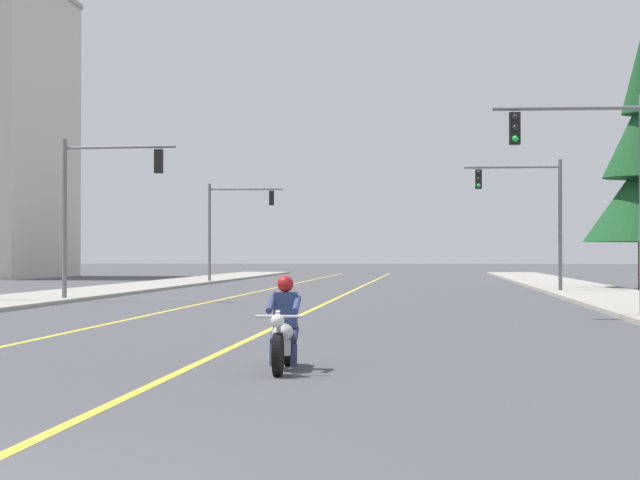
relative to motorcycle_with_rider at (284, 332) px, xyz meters
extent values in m
cube|color=yellow|center=(-1.54, 36.10, -0.58)|extent=(0.16, 100.00, 0.01)
cube|color=yellow|center=(-6.00, 36.10, -0.58)|extent=(0.16, 100.00, 0.01)
cube|color=#9E998E|center=(9.68, 31.10, -0.52)|extent=(4.40, 110.00, 0.14)
cube|color=#9E998E|center=(-13.16, 31.10, -0.52)|extent=(4.40, 110.00, 0.14)
cylinder|color=black|center=(0.02, -0.82, -0.27)|extent=(0.14, 0.64, 0.64)
cylinder|color=black|center=(-0.02, 0.72, -0.27)|extent=(0.14, 0.64, 0.64)
cylinder|color=silver|center=(0.02, -0.72, 0.05)|extent=(0.08, 0.33, 0.68)
sphere|color=white|center=(0.02, -0.87, 0.23)|extent=(0.20, 0.20, 0.20)
cylinder|color=silver|center=(0.02, -0.67, 0.28)|extent=(0.70, 0.06, 0.04)
ellipsoid|color=#B7BABF|center=(0.01, -0.17, 0.01)|extent=(0.33, 0.57, 0.28)
cube|color=silver|center=(0.00, -0.05, -0.22)|extent=(0.25, 0.45, 0.24)
cube|color=black|center=(-0.01, 0.27, -0.05)|extent=(0.29, 0.53, 0.12)
cube|color=#B7BABF|center=(-0.02, 0.67, 0.03)|extent=(0.21, 0.37, 0.08)
cylinder|color=silver|center=(-0.15, 0.35, -0.29)|extent=(0.09, 0.55, 0.08)
cube|color=navy|center=(0.00, 0.23, 0.33)|extent=(0.37, 0.25, 0.56)
sphere|color=#B21919|center=(0.00, 0.21, 0.74)|extent=(0.26, 0.26, 0.26)
cylinder|color=navy|center=(0.14, 0.09, -0.05)|extent=(0.15, 0.44, 0.30)
cylinder|color=navy|center=(0.16, -0.09, -0.35)|extent=(0.11, 0.16, 0.35)
cylinder|color=navy|center=(0.20, -0.02, 0.43)|extent=(0.11, 0.53, 0.27)
cylinder|color=navy|center=(-0.14, 0.09, -0.05)|extent=(0.15, 0.44, 0.30)
cylinder|color=navy|center=(-0.16, -0.09, -0.35)|extent=(0.11, 0.16, 0.35)
cylinder|color=navy|center=(-0.20, -0.04, 0.43)|extent=(0.11, 0.53, 0.27)
cylinder|color=slate|center=(6.04, 14.08, 5.26)|extent=(4.11, 0.25, 0.11)
cube|color=black|center=(4.60, 14.03, 4.71)|extent=(0.31, 0.25, 0.90)
sphere|color=black|center=(4.61, 13.88, 5.01)|extent=(0.18, 0.18, 0.18)
sphere|color=black|center=(4.61, 13.88, 4.71)|extent=(0.18, 0.18, 0.18)
sphere|color=green|center=(4.61, 13.88, 4.41)|extent=(0.18, 0.18, 0.18)
cylinder|color=slate|center=(-11.63, 23.72, 2.51)|extent=(0.18, 0.18, 6.20)
cylinder|color=slate|center=(-9.45, 23.61, 5.26)|extent=(4.36, 0.31, 0.11)
cube|color=black|center=(-7.93, 23.54, 4.71)|extent=(0.31, 0.25, 0.90)
sphere|color=black|center=(-7.92, 23.70, 5.01)|extent=(0.18, 0.18, 0.18)
sphere|color=black|center=(-7.92, 23.70, 4.71)|extent=(0.18, 0.18, 0.18)
sphere|color=green|center=(-7.92, 23.70, 4.41)|extent=(0.18, 0.18, 0.18)
cylinder|color=slate|center=(8.25, 34.73, 2.51)|extent=(0.18, 0.18, 6.20)
cylinder|color=slate|center=(6.05, 34.70, 5.26)|extent=(4.41, 0.17, 0.11)
cube|color=black|center=(4.50, 34.68, 4.71)|extent=(0.30, 0.24, 0.90)
sphere|color=black|center=(4.51, 34.52, 5.01)|extent=(0.18, 0.18, 0.18)
sphere|color=black|center=(4.51, 34.52, 4.71)|extent=(0.18, 0.18, 0.18)
sphere|color=green|center=(4.51, 34.52, 4.41)|extent=(0.18, 0.18, 0.18)
cylinder|color=slate|center=(-11.44, 50.28, 2.51)|extent=(0.18, 0.18, 6.20)
cylinder|color=slate|center=(-9.16, 50.39, 5.26)|extent=(4.57, 0.34, 0.11)
cube|color=black|center=(-7.56, 50.47, 4.71)|extent=(0.31, 0.25, 0.90)
sphere|color=black|center=(-7.57, 50.63, 5.01)|extent=(0.18, 0.18, 0.18)
sphere|color=black|center=(-7.57, 50.63, 4.71)|extent=(0.18, 0.18, 0.18)
sphere|color=green|center=(-7.57, 50.63, 4.41)|extent=(0.18, 0.18, 0.18)
camera|label=1|loc=(2.25, -16.76, 1.21)|focal=61.42mm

